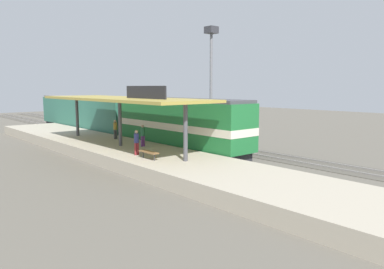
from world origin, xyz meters
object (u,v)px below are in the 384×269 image
Objects in this scene: locomotive at (179,124)px; passenger_carriage_single at (85,114)px; platform_bench at (149,152)px; person_waiting at (143,134)px; person_walking at (115,128)px; light_mast at (211,59)px; person_boarding at (137,141)px.

locomotive reaches higher than passenger_carriage_single.
person_waiting is (2.52, 4.49, 0.51)m from platform_bench.
person_walking is (3.00, 9.63, 0.51)m from platform_bench.
person_boarding is (-13.60, -6.79, -6.54)m from light_mast.
platform_bench is 0.12× the size of locomotive.
platform_bench is at bearing -105.10° from passenger_carriage_single.
light_mast reaches higher than passenger_carriage_single.
passenger_carriage_single is 1.71× the size of light_mast.
passenger_carriage_single is 11.70× the size of person_waiting.
passenger_carriage_single is at bearing 74.21° from person_boarding.
platform_bench is 0.99× the size of person_waiting.
light_mast is 6.84× the size of person_boarding.
light_mast is at bearing -60.38° from passenger_carriage_single.
locomotive is 8.44× the size of person_waiting.
platform_bench is 5.18m from person_waiting.
person_waiting is at bearing -101.08° from passenger_carriage_single.
light_mast is at bearing 31.70° from platform_bench.
locomotive reaches higher than person_walking.
locomotive reaches higher than person_waiting.
person_walking is 1.00× the size of person_boarding.
person_waiting is (-11.28, -4.03, -6.54)m from light_mast.
person_waiting is at bearing -95.32° from person_walking.
platform_bench is at bearing -107.32° from person_walking.
light_mast reaches higher than person_waiting.
locomotive is at bearing -4.06° from person_waiting.
passenger_carriage_single is at bearing 78.92° from person_waiting.
person_boarding is at bearing 83.38° from platform_bench.
platform_bench is at bearing -148.30° from light_mast.
person_boarding is at bearing -109.54° from person_walking.
light_mast is 6.84× the size of person_walking.
light_mast is (7.80, -13.72, 6.08)m from passenger_carriage_single.
light_mast is 6.84× the size of person_waiting.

